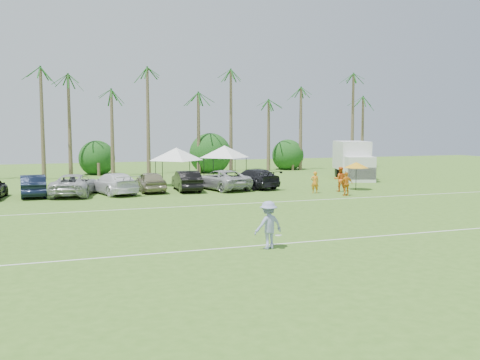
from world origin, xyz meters
name	(u,v)px	position (x,y,z in m)	size (l,w,h in m)	color
ground	(332,252)	(0.00, 0.00, 0.00)	(120.00, 120.00, 0.00)	#406B20
field_lines	(259,219)	(0.00, 8.00, 0.01)	(80.00, 12.10, 0.01)	white
palm_tree_2	(33,84)	(-12.00, 38.00, 9.21)	(2.40, 2.40, 10.90)	brown
palm_tree_3	(76,77)	(-8.00, 38.00, 10.06)	(2.40, 2.40, 11.90)	brown
palm_tree_4	(117,103)	(-4.00, 38.00, 7.48)	(2.40, 2.40, 8.90)	brown
palm_tree_5	(155,95)	(0.00, 38.00, 8.35)	(2.40, 2.40, 9.90)	brown
palm_tree_6	(192,88)	(4.00, 38.00, 9.21)	(2.40, 2.40, 10.90)	brown
palm_tree_7	(228,81)	(8.00, 38.00, 10.06)	(2.40, 2.40, 11.90)	brown
palm_tree_8	(269,105)	(13.00, 38.00, 7.48)	(2.40, 2.40, 8.90)	brown
palm_tree_9	(309,98)	(18.00, 38.00, 8.35)	(2.40, 2.40, 9.90)	brown
palm_tree_10	(347,92)	(23.00, 38.00, 9.21)	(2.40, 2.40, 10.90)	brown
palm_tree_11	(376,86)	(27.00, 38.00, 10.06)	(2.40, 2.40, 11.90)	brown
bush_tree_1	(98,158)	(-6.00, 39.00, 1.80)	(4.00, 4.00, 4.00)	brown
bush_tree_2	(208,156)	(6.00, 39.00, 1.80)	(4.00, 4.00, 4.00)	brown
bush_tree_3	(289,155)	(16.00, 39.00, 1.80)	(4.00, 4.00, 4.00)	brown
sideline_player_a	(315,182)	(8.25, 17.47, 0.83)	(0.61, 0.40, 1.66)	orange
sideline_player_b	(340,179)	(10.63, 17.83, 0.96)	(0.93, 0.73, 1.92)	orange
sideline_player_c	(346,184)	(9.73, 15.36, 0.87)	(1.02, 0.42, 1.74)	orange
box_truck	(353,159)	(17.04, 26.44, 1.95)	(4.73, 7.53, 3.64)	white
canopy_tent_left	(176,148)	(-0.45, 26.23, 3.26)	(4.70, 4.70, 3.80)	black
canopy_tent_right	(225,146)	(4.55, 28.34, 3.32)	(4.78, 4.78, 3.88)	black
market_umbrella	(356,165)	(12.39, 18.36, 2.00)	(2.00, 2.00, 2.23)	black
frisbee_player	(268,225)	(-2.21, 1.34, 0.99)	(1.40, 0.98, 1.98)	#8B93C6
parked_car_1	(33,186)	(-11.86, 22.50, 0.80)	(1.68, 4.83, 1.59)	black
parked_car_2	(74,185)	(-9.03, 22.08, 0.80)	(2.64, 5.72, 1.59)	#AAABAC
parked_car_3	(114,183)	(-6.20, 22.03, 0.80)	(2.23, 5.48, 1.59)	white
parked_car_4	(150,182)	(-3.37, 22.57, 0.80)	(1.88, 4.67, 1.59)	gray
parked_car_5	(187,181)	(-0.54, 22.24, 0.80)	(1.68, 4.83, 1.59)	black
parked_car_6	(221,180)	(2.29, 22.14, 0.80)	(2.64, 5.72, 1.59)	#A6A7A8
parked_car_7	(253,178)	(5.12, 22.34, 0.80)	(2.23, 5.48, 1.59)	black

